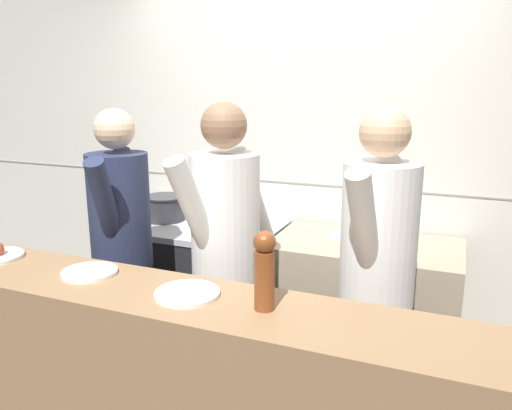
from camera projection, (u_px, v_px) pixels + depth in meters
wall_back_tiled at (296, 161)px, 3.49m from camera, size 8.00×0.06×2.60m
oven_range at (200, 284)px, 3.54m from camera, size 1.12×0.71×0.88m
prep_counter at (362, 312)px, 3.11m from camera, size 1.12×0.65×0.89m
pass_counter at (178, 398)px, 2.19m from camera, size 3.05×0.45×0.97m
stock_pot at (165, 207)px, 3.53m from camera, size 0.29×0.29×0.18m
sauce_pot at (232, 216)px, 3.32m from camera, size 0.25×0.25×0.16m
mixing_bowl_steel at (349, 231)px, 3.11m from camera, size 0.24×0.24×0.09m
chefs_knife at (379, 250)px, 2.86m from camera, size 0.36×0.07×0.02m
plated_dish_appetiser at (90, 272)px, 2.30m from camera, size 0.25×0.25×0.02m
plated_dish_dessert at (187, 293)px, 2.07m from camera, size 0.27×0.27×0.02m
pepper_mill at (265, 269)px, 1.90m from camera, size 0.09×0.09×0.32m
chef_head_cook at (122, 241)px, 2.88m from camera, size 0.44×0.73×1.70m
chef_sous at (226, 253)px, 2.59m from camera, size 0.44×0.75×1.74m
chef_line at (377, 271)px, 2.35m from camera, size 0.40×0.76×1.73m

